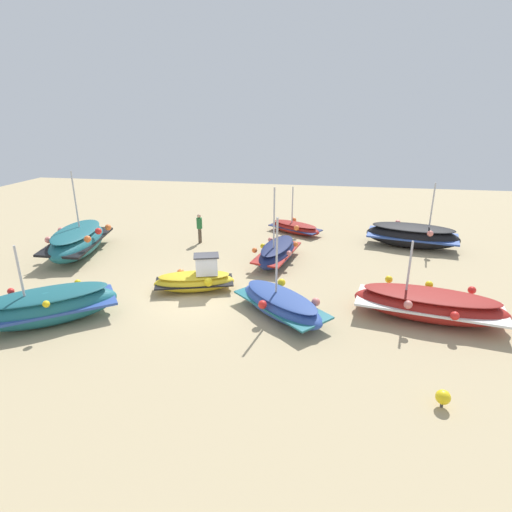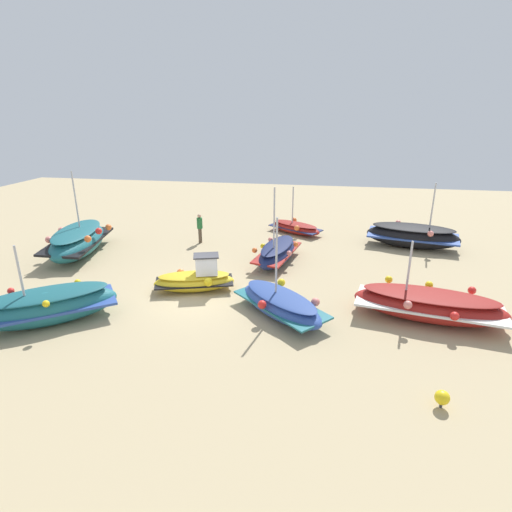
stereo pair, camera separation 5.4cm
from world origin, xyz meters
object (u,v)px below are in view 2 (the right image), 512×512
Objects in this scene: person_walking at (200,226)px; mooring_buoy_0 at (442,398)px; fishing_boat_3 at (78,240)px; fishing_boat_4 at (48,306)px; fishing_boat_7 at (429,305)px; fishing_boat_5 at (295,228)px; fishing_boat_0 at (280,304)px; fishing_boat_2 at (277,252)px; fishing_boat_1 at (412,236)px; fishing_boat_6 at (196,279)px.

person_walking is 3.47× the size of mooring_buoy_0.
fishing_boat_3 reaches higher than fishing_boat_4.
fishing_boat_7 is 5.06m from mooring_buoy_0.
fishing_boat_3 is at bearing 175.71° from fishing_boat_7.
fishing_boat_5 is 6.10m from person_walking.
fishing_boat_5 is at bearing 22.31° from fishing_boat_4.
fishing_boat_5 is at bearing 135.17° from fishing_boat_0.
fishing_boat_2 is 0.78× the size of fishing_boat_7.
fishing_boat_5 is 0.64× the size of fishing_boat_7.
fishing_boat_0 is 5.44m from fishing_boat_7.
fishing_boat_0 is at bearing -42.42° from mooring_buoy_0.
fishing_boat_5 is 7.30× the size of mooring_buoy_0.
fishing_boat_7 is (-6.22, 4.98, 0.03)m from fishing_boat_2.
fishing_boat_5 is (-0.46, -5.42, -0.18)m from fishing_boat_2.
fishing_boat_6 is (10.17, 7.79, -0.17)m from fishing_boat_1.
fishing_boat_6 is 6.76m from person_walking.
fishing_boat_6 is at bearing 3.20° from fishing_boat_4.
mooring_buoy_0 is (-5.09, 15.40, -0.07)m from fishing_boat_5.
fishing_boat_7 is at bearing 50.54° from fishing_boat_0.
person_walking is (5.66, -8.13, 0.51)m from fishing_boat_0.
fishing_boat_7 is at bearing -23.13° from fishing_boat_6.
fishing_boat_0 reaches higher than fishing_boat_7.
fishing_boat_5 is at bearing 129.26° from fishing_boat_7.
fishing_boat_1 is 18.32m from fishing_boat_3.
fishing_boat_2 is 10.65m from fishing_boat_3.
fishing_boat_2 is 10.64m from fishing_boat_4.
fishing_boat_0 reaches higher than person_walking.
fishing_boat_1 reaches higher than fishing_boat_4.
person_walking is (1.83, -6.49, 0.48)m from fishing_boat_6.
fishing_boat_4 is at bearing 81.37° from person_walking.
fishing_boat_7 is at bearing 95.57° from fishing_boat_1.
mooring_buoy_0 is (-12.90, 2.29, -0.37)m from fishing_boat_4.
fishing_boat_1 is 3.05× the size of person_walking.
fishing_boat_0 is at bearing -57.09° from fishing_boat_5.
mooring_buoy_0 is (-10.38, 12.45, -0.69)m from person_walking.
fishing_boat_2 reaches higher than fishing_boat_0.
fishing_boat_5 is at bearing 107.35° from fishing_boat_3.
fishing_boat_5 is (-7.81, -13.11, -0.31)m from fishing_boat_4.
person_walking is at bearing -50.17° from mooring_buoy_0.
fishing_boat_3 reaches higher than fishing_boat_6.
fishing_boat_2 is at bearing 141.54° from fishing_boat_0.
fishing_boat_7 is 13.34m from person_walking.
fishing_boat_7 is 3.27× the size of person_walking.
mooring_buoy_0 is at bearing 0.87° from fishing_boat_0.
fishing_boat_6 is at bearing 154.24° from fishing_boat_2.
fishing_boat_3 reaches higher than fishing_boat_0.
fishing_boat_2 reaches higher than person_walking.
mooring_buoy_0 is at bearing -46.98° from fishing_boat_4.
person_walking is at bearing 73.96° from fishing_boat_2.
fishing_boat_3 is at bearing 33.19° from person_walking.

